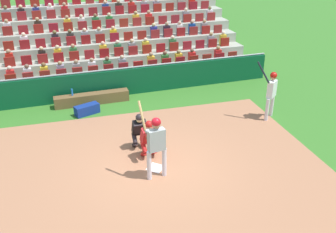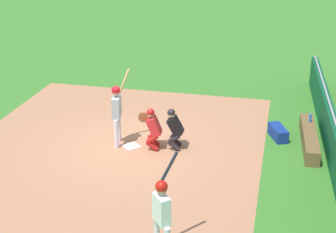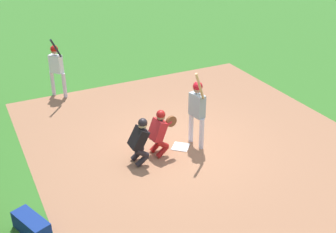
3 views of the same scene
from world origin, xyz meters
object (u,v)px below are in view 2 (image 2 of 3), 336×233
water_bottle_on_bench (310,118)px  on_deck_batter (162,210)px  catcher_crouching (152,126)px  dugout_bench (309,138)px  home_plate_marker (131,146)px  batter_at_plate (117,108)px  home_plate_umpire (174,127)px  equipment_duffel_bag (278,133)px

water_bottle_on_bench → on_deck_batter: on_deck_batter is taller
catcher_crouching → dugout_bench: size_ratio=0.44×
home_plate_marker → water_bottle_on_bench: water_bottle_on_bench is taller
dugout_bench → home_plate_marker: bearing=101.6°
batter_at_plate → catcher_crouching: batter_at_plate is taller
catcher_crouching → home_plate_umpire: size_ratio=1.02×
dugout_bench → equipment_duffel_bag: size_ratio=3.21×
home_plate_marker → water_bottle_on_bench: size_ratio=1.60×
catcher_crouching → dugout_bench: (1.07, -4.62, -0.50)m
dugout_bench → equipment_duffel_bag: dugout_bench is taller
home_plate_marker → catcher_crouching: catcher_crouching is taller
batter_at_plate → equipment_duffel_bag: 5.07m
catcher_crouching → on_deck_batter: (-4.98, -1.24, 0.41)m
home_plate_marker → equipment_duffel_bag: bearing=-72.1°
batter_at_plate → equipment_duffel_bag: bearing=-74.7°
catcher_crouching → on_deck_batter: size_ratio=0.59×
batter_at_plate → home_plate_umpire: 1.79m
catcher_crouching → equipment_duffel_bag: size_ratio=1.40×
home_plate_umpire → home_plate_marker: bearing=96.1°
water_bottle_on_bench → on_deck_batter: 7.63m
catcher_crouching → water_bottle_on_bench: 5.01m
home_plate_marker → dugout_bench: size_ratio=0.15×
home_plate_umpire → equipment_duffel_bag: 3.37m
on_deck_batter → batter_at_plate: bearing=24.7°
home_plate_marker → equipment_duffel_bag: size_ratio=0.48×
equipment_duffel_bag → water_bottle_on_bench: bearing=-85.4°
home_plate_marker → equipment_duffel_bag: (1.41, -4.36, 0.17)m
home_plate_marker → on_deck_batter: (-4.96, -1.90, 1.11)m
home_plate_marker → on_deck_batter: 5.43m
batter_at_plate → on_deck_batter: batter_at_plate is taller
batter_at_plate → home_plate_umpire: bearing=-88.6°
on_deck_batter → catcher_crouching: bearing=14.0°
batter_at_plate → equipment_duffel_bag: size_ratio=2.49×
catcher_crouching → home_plate_umpire: bearing=-78.9°
home_plate_marker → batter_at_plate: size_ratio=0.19×
dugout_bench → equipment_duffel_bag: 0.97m
water_bottle_on_bench → home_plate_umpire: bearing=112.7°
home_plate_marker → home_plate_umpire: 1.46m
home_plate_marker → dugout_bench: bearing=-78.4°
catcher_crouching → batter_at_plate: bearing=85.7°
home_plate_marker → home_plate_umpire: bearing=-83.9°
home_plate_marker → home_plate_umpire: home_plate_umpire is taller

